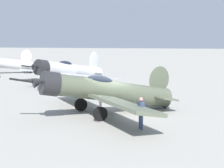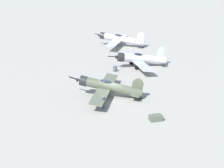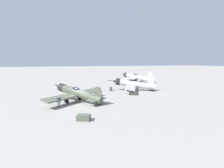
{
  "view_description": "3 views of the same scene",
  "coord_description": "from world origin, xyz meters",
  "px_view_note": "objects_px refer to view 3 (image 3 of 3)",
  "views": [
    {
      "loc": [
        -5.55,
        19.51,
        4.33
      ],
      "look_at": [
        0.0,
        0.0,
        1.8
      ],
      "focal_mm": 54.66,
      "sensor_mm": 36.0,
      "label": 1
    },
    {
      "loc": [
        -34.54,
        27.74,
        16.87
      ],
      "look_at": [
        0.0,
        0.0,
        1.8
      ],
      "focal_mm": 57.66,
      "sensor_mm": 36.0,
      "label": 2
    },
    {
      "loc": [
        -28.0,
        3.6,
        6.4
      ],
      "look_at": [
        8.28,
        -7.81,
        1.6
      ],
      "focal_mm": 29.13,
      "sensor_mm": 36.0,
      "label": 3
    }
  ],
  "objects_px": {
    "airplane_foreground": "(78,93)",
    "ground_crew_mechanic": "(59,101)",
    "equipment_crate": "(84,117)",
    "airplane_mid_apron": "(133,84)",
    "airplane_far_line": "(137,77)",
    "fuel_drum": "(111,89)"
  },
  "relations": [
    {
      "from": "airplane_mid_apron",
      "to": "fuel_drum",
      "type": "bearing_deg",
      "value": 19.71
    },
    {
      "from": "airplane_far_line",
      "to": "ground_crew_mechanic",
      "type": "relative_size",
      "value": 6.87
    },
    {
      "from": "equipment_crate",
      "to": "fuel_drum",
      "type": "distance_m",
      "value": 19.58
    },
    {
      "from": "airplane_foreground",
      "to": "airplane_mid_apron",
      "type": "relative_size",
      "value": 0.8
    },
    {
      "from": "airplane_mid_apron",
      "to": "ground_crew_mechanic",
      "type": "xyz_separation_m",
      "value": [
        -10.7,
        15.91,
        -0.39
      ]
    },
    {
      "from": "airplane_far_line",
      "to": "equipment_crate",
      "type": "xyz_separation_m",
      "value": [
        -31.13,
        20.92,
        -1.24
      ]
    },
    {
      "from": "airplane_foreground",
      "to": "airplane_far_line",
      "type": "relative_size",
      "value": 0.91
    },
    {
      "from": "airplane_mid_apron",
      "to": "fuel_drum",
      "type": "relative_size",
      "value": 14.48
    },
    {
      "from": "airplane_mid_apron",
      "to": "airplane_far_line",
      "type": "distance_m",
      "value": 15.84
    },
    {
      "from": "airplane_foreground",
      "to": "airplane_far_line",
      "type": "height_order",
      "value": "airplane_far_line"
    },
    {
      "from": "airplane_mid_apron",
      "to": "equipment_crate",
      "type": "distance_m",
      "value": 21.84
    },
    {
      "from": "airplane_far_line",
      "to": "ground_crew_mechanic",
      "type": "xyz_separation_m",
      "value": [
        -24.67,
        23.36,
        -0.58
      ]
    },
    {
      "from": "airplane_far_line",
      "to": "fuel_drum",
      "type": "xyz_separation_m",
      "value": [
        -13.48,
        12.42,
        -1.12
      ]
    },
    {
      "from": "airplane_mid_apron",
      "to": "fuel_drum",
      "type": "height_order",
      "value": "airplane_mid_apron"
    },
    {
      "from": "equipment_crate",
      "to": "airplane_foreground",
      "type": "bearing_deg",
      "value": -3.07
    },
    {
      "from": "ground_crew_mechanic",
      "to": "equipment_crate",
      "type": "xyz_separation_m",
      "value": [
        -6.45,
        -2.44,
        -0.65
      ]
    },
    {
      "from": "airplane_far_line",
      "to": "fuel_drum",
      "type": "distance_m",
      "value": 18.37
    },
    {
      "from": "airplane_mid_apron",
      "to": "airplane_far_line",
      "type": "height_order",
      "value": "airplane_mid_apron"
    },
    {
      "from": "airplane_foreground",
      "to": "ground_crew_mechanic",
      "type": "bearing_deg",
      "value": 91.72
    },
    {
      "from": "airplane_far_line",
      "to": "ground_crew_mechanic",
      "type": "height_order",
      "value": "airplane_far_line"
    },
    {
      "from": "airplane_mid_apron",
      "to": "equipment_crate",
      "type": "relative_size",
      "value": 7.49
    },
    {
      "from": "airplane_foreground",
      "to": "equipment_crate",
      "type": "bearing_deg",
      "value": 135.29
    }
  ]
}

